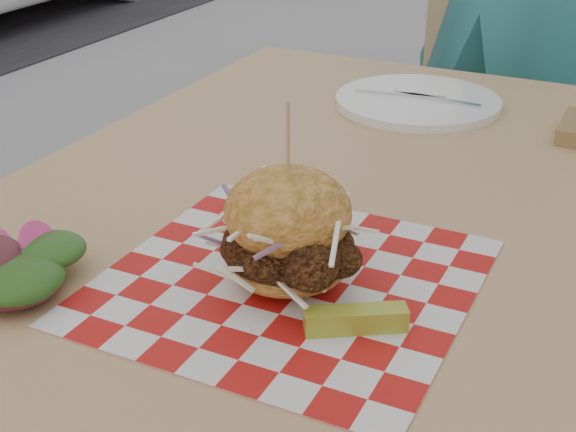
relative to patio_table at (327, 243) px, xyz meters
name	(u,v)px	position (x,y,z in m)	size (l,w,h in m)	color
patio_table	(327,243)	(0.00, 0.00, 0.00)	(0.80, 1.20, 0.75)	tan
patio_chair	(496,106)	(0.00, 1.02, -0.12)	(0.43, 0.44, 0.95)	tan
paper_liner	(288,281)	(0.05, -0.23, 0.08)	(0.36, 0.36, 0.00)	red
sandwich	(288,234)	(0.05, -0.23, 0.13)	(0.17, 0.17, 0.19)	#E69640
pickle_spear	(356,319)	(0.15, -0.28, 0.09)	(0.10, 0.02, 0.02)	#A0A32F
side_salad	(16,264)	(-0.20, -0.34, 0.09)	(0.14, 0.14, 0.05)	#3F1419
place_setting	(418,101)	(0.00, 0.37, 0.09)	(0.27, 0.27, 0.02)	white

